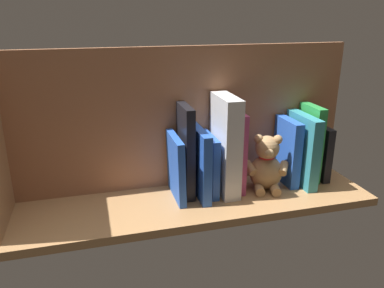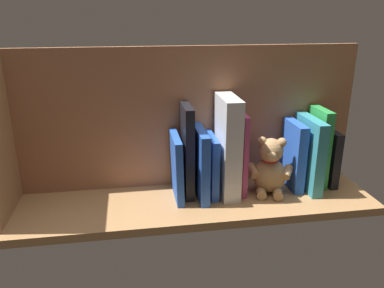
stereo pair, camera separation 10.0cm
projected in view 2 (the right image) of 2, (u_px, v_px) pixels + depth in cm
name	position (u px, v px, depth cm)	size (l,w,h in cm)	color
ground_plane	(192.00, 202.00, 105.85)	(99.27, 26.41, 2.20)	#A87A4C
shelf_back_panel	(186.00, 118.00, 109.08)	(99.27, 1.50, 39.96)	#9F6543
book_0	(328.00, 157.00, 112.95)	(2.35, 11.13, 16.42)	black
book_1	(318.00, 147.00, 111.50)	(2.68, 10.88, 22.76)	green
book_2	(309.00, 154.00, 109.14)	(3.07, 15.38, 20.82)	teal
book_3	(293.00, 155.00, 110.23)	(2.76, 12.29, 19.36)	blue
teddy_bear	(270.00, 168.00, 107.30)	(12.74, 12.09, 16.29)	tan
book_4	(240.00, 152.00, 107.35)	(1.39, 12.11, 22.87)	#B23F72
dictionary_thick_white	(227.00, 146.00, 104.83)	(4.68, 14.35, 27.56)	silver
book_5	(211.00, 165.00, 106.64)	(2.03, 13.08, 16.80)	blue
book_6	(201.00, 163.00, 104.63)	(2.41, 15.54, 19.11)	blue
book_7	(187.00, 151.00, 104.92)	(2.39, 11.60, 25.31)	black
book_8	(177.00, 167.00, 104.36)	(1.91, 14.55, 17.58)	blue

